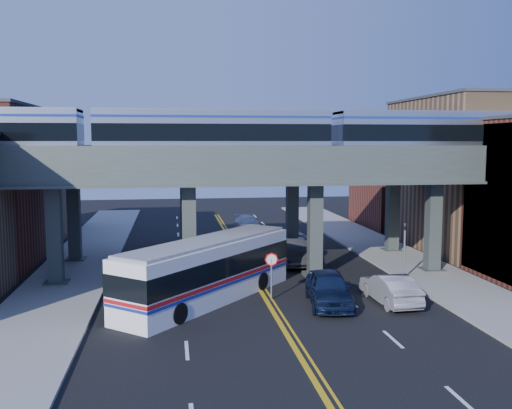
# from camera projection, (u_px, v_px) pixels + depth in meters

# --- Properties ---
(ground) EXTENTS (120.00, 120.00, 0.00)m
(ground) POSITION_uv_depth(u_px,v_px,m) (276.00, 316.00, 28.28)
(ground) COLOR black
(ground) RESTS_ON ground
(sidewalk_west) EXTENTS (5.00, 70.00, 0.16)m
(sidewalk_west) POSITION_uv_depth(u_px,v_px,m) (71.00, 276.00, 36.43)
(sidewalk_west) COLOR gray
(sidewalk_west) RESTS_ON ground
(sidewalk_east) EXTENTS (5.00, 70.00, 0.16)m
(sidewalk_east) POSITION_uv_depth(u_px,v_px,m) (412.00, 265.00, 39.78)
(sidewalk_east) COLOR gray
(sidewalk_east) RESTS_ON ground
(building_west_c) EXTENTS (8.00, 10.00, 8.00)m
(building_west_c) POSITION_uv_depth(u_px,v_px,m) (27.00, 191.00, 53.66)
(building_west_c) COLOR olive
(building_west_c) RESTS_ON ground
(building_east_b) EXTENTS (8.00, 14.00, 12.00)m
(building_east_b) POSITION_uv_depth(u_px,v_px,m) (465.00, 174.00, 46.04)
(building_east_b) COLOR olive
(building_east_b) RESTS_ON ground
(building_east_c) EXTENTS (8.00, 10.00, 9.00)m
(building_east_c) POSITION_uv_depth(u_px,v_px,m) (401.00, 182.00, 58.99)
(building_east_c) COLOR brown
(building_east_c) RESTS_ON ground
(mural_panel) EXTENTS (0.10, 9.50, 9.50)m
(mural_panel) POSITION_uv_depth(u_px,v_px,m) (505.00, 207.00, 33.81)
(mural_panel) COLOR teal
(mural_panel) RESTS_ON ground
(elevated_viaduct_near) EXTENTS (52.00, 3.60, 7.40)m
(elevated_viaduct_near) POSITION_uv_depth(u_px,v_px,m) (253.00, 177.00, 35.43)
(elevated_viaduct_near) COLOR #404B47
(elevated_viaduct_near) RESTS_ON ground
(elevated_viaduct_far) EXTENTS (52.00, 3.60, 7.40)m
(elevated_viaduct_far) POSITION_uv_depth(u_px,v_px,m) (240.00, 171.00, 42.32)
(elevated_viaduct_far) COLOR #404B47
(elevated_viaduct_far) RESTS_ON ground
(transit_train) EXTENTS (43.88, 2.75, 3.20)m
(transit_train) POSITION_uv_depth(u_px,v_px,m) (213.00, 134.00, 34.79)
(transit_train) COLOR black
(transit_train) RESTS_ON elevated_viaduct_near
(stop_sign) EXTENTS (0.76, 0.09, 2.63)m
(stop_sign) POSITION_uv_depth(u_px,v_px,m) (271.00, 268.00, 31.08)
(stop_sign) COLOR slate
(stop_sign) RESTS_ON ground
(traffic_signal) EXTENTS (0.15, 0.18, 4.10)m
(traffic_signal) POSITION_uv_depth(u_px,v_px,m) (405.00, 245.00, 35.26)
(traffic_signal) COLOR slate
(traffic_signal) RESTS_ON ground
(transit_bus) EXTENTS (10.26, 11.28, 3.22)m
(transit_bus) POSITION_uv_depth(u_px,v_px,m) (208.00, 271.00, 30.95)
(transit_bus) COLOR white
(transit_bus) RESTS_ON ground
(car_lane_a) EXTENTS (2.83, 5.60, 1.83)m
(car_lane_a) POSITION_uv_depth(u_px,v_px,m) (329.00, 288.00, 30.15)
(car_lane_a) COLOR #0E1936
(car_lane_a) RESTS_ON ground
(car_lane_b) EXTENTS (1.97, 5.39, 1.76)m
(car_lane_b) POSITION_uv_depth(u_px,v_px,m) (292.00, 252.00, 40.26)
(car_lane_b) COLOR #303033
(car_lane_b) RESTS_ON ground
(car_lane_c) EXTENTS (3.18, 5.81, 1.54)m
(car_lane_c) POSITION_uv_depth(u_px,v_px,m) (295.00, 243.00, 44.42)
(car_lane_c) COLOR white
(car_lane_c) RESTS_ON ground
(car_lane_d) EXTENTS (2.46, 5.33, 1.51)m
(car_lane_d) POSITION_uv_depth(u_px,v_px,m) (248.00, 224.00, 54.59)
(car_lane_d) COLOR silver
(car_lane_d) RESTS_ON ground
(car_parked_curb) EXTENTS (1.89, 4.92, 1.60)m
(car_parked_curb) POSITION_uv_depth(u_px,v_px,m) (390.00, 288.00, 30.56)
(car_parked_curb) COLOR #98989C
(car_parked_curb) RESTS_ON ground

